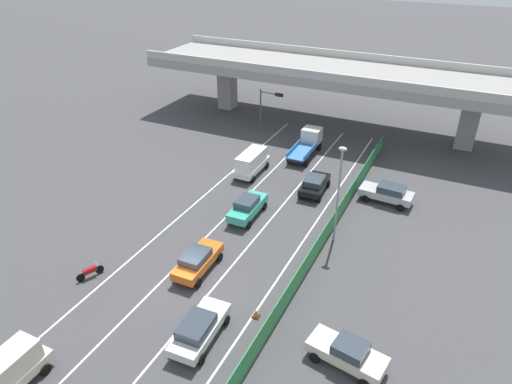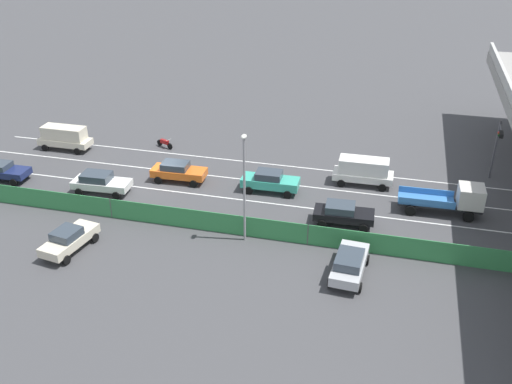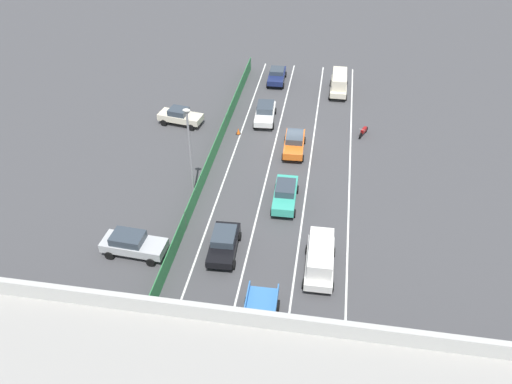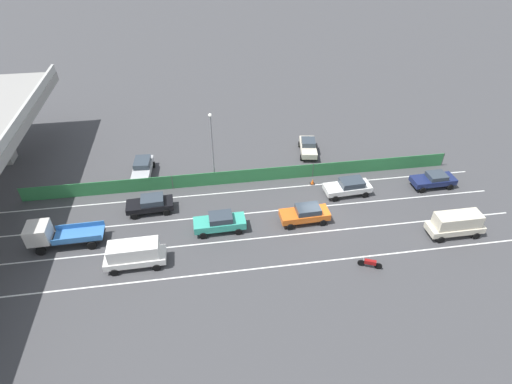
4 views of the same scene
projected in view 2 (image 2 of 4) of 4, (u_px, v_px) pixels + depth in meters
ground_plane at (165, 180)px, 48.05m from camera, size 300.00×300.00×0.00m
lane_line_left_edge at (250, 162)px, 51.25m from camera, size 0.14×47.82×0.01m
lane_line_mid_left at (239, 179)px, 48.24m from camera, size 0.14×47.82×0.01m
lane_line_mid_right at (227, 198)px, 45.24m from camera, size 0.14×47.82×0.01m
lane_line_right_edge at (213, 220)px, 42.24m from camera, size 0.14×47.82×0.01m
green_fence at (206, 221)px, 40.57m from camera, size 0.10×43.92×1.55m
car_hatchback_white at (100, 182)px, 45.70m from camera, size 2.24×4.69×1.64m
car_taxi_orange at (178, 171)px, 47.49m from camera, size 2.08×4.54×1.65m
car_van_cream at (65, 137)px, 53.19m from camera, size 1.95×4.88×2.23m
car_van_white at (363, 170)px, 46.79m from camera, size 2.12×4.86×2.25m
car_sedan_black at (343, 213)px, 41.34m from camera, size 2.20×4.38×1.59m
car_taxi_teal at (270, 181)px, 45.81m from camera, size 2.01×4.61×1.74m
car_sedan_navy at (2, 170)px, 47.75m from camera, size 2.06×4.45×1.49m
flatbed_truck_blue at (455, 199)px, 42.45m from camera, size 2.28×6.07×2.37m
motorcycle at (165, 143)px, 53.93m from camera, size 0.94×1.83×0.93m
parked_sedan_cream at (69, 239)px, 38.25m from camera, size 4.52×2.48×1.65m
parked_wagon_silver at (350, 263)px, 35.67m from camera, size 4.63×2.25×1.68m
traffic_light at (498, 142)px, 45.98m from camera, size 2.93×0.56×5.08m
street_lamp at (244, 179)px, 37.67m from camera, size 0.60×0.36×7.80m
traffic_cone at (124, 206)px, 43.47m from camera, size 0.47×0.47×0.62m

